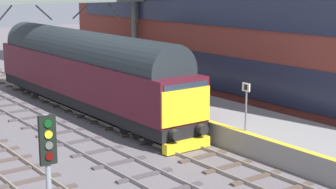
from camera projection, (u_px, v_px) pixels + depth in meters
ground_plane at (170, 144)px, 24.77m from camera, size 140.00×140.00×0.00m
track_main at (170, 143)px, 24.76m from camera, size 2.50×60.00×0.15m
track_adjacent_west at (108, 157)px, 22.85m from camera, size 2.50×60.00×0.15m
track_adjacent_far_west at (22, 175)px, 20.64m from camera, size 2.50×60.00×0.15m
station_platform at (228, 122)px, 26.76m from camera, size 4.00×44.00×1.01m
diesel_locomotive at (84, 69)px, 30.79m from camera, size 2.74×19.35×4.68m
signal_post_mid at (49, 170)px, 13.44m from camera, size 0.44×0.22×4.14m
platform_number_sign at (246, 100)px, 23.03m from camera, size 0.10×0.44×2.12m
waiting_passenger at (157, 75)px, 31.51m from camera, size 0.46×0.46×1.64m
overhead_footbridge at (24, 4)px, 32.96m from camera, size 16.42×2.00×6.58m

